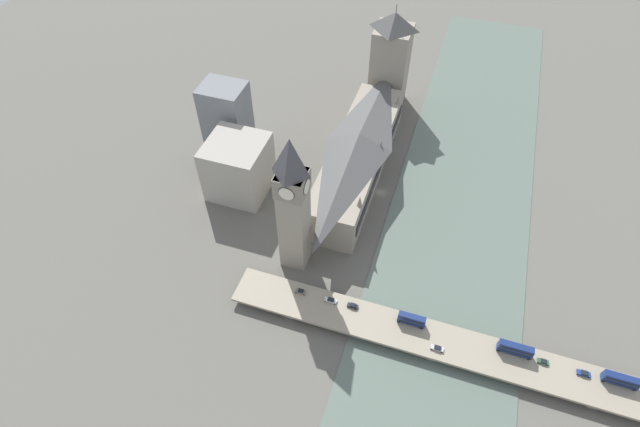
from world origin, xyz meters
The scene contains 17 objects.
ground_plane centered at (0.00, 0.00, 0.00)m, with size 600.00×600.00×0.00m, color #605E56.
river_water centered at (-36.40, 0.00, 0.15)m, with size 60.79×360.00×0.30m, color slate.
parliament_hall centered at (14.15, -8.00, 12.52)m, with size 22.77×94.63×25.24m.
clock_tower centered at (24.41, 48.37, 34.24)m, with size 11.29×11.29×64.35m.
victoria_tower centered at (14.21, -68.41, 26.19)m, with size 18.20×18.20×56.37m.
road_bridge centered at (-36.40, 69.03, 3.28)m, with size 153.58×15.22×4.10m.
double_decker_bus_lead centered at (-97.25, 65.67, 6.65)m, with size 11.34×2.62×4.63m.
double_decker_bus_mid centered at (-63.09, 65.45, 6.86)m, with size 11.96×2.54×5.02m.
double_decker_bus_rear centered at (-26.55, 65.36, 6.79)m, with size 10.15×2.46×4.87m.
car_northbound_lead centered at (-37.39, 72.55, 4.78)m, with size 4.61×1.79×1.33m.
car_northbound_mid centered at (-4.49, 65.44, 4.85)m, with size 4.06×1.75×1.51m.
car_northbound_tail centered at (4.08, 65.80, 4.84)m, with size 4.76×1.79×1.47m.
car_southbound_lead centered at (-86.25, 66.12, 4.78)m, with size 4.43×1.90×1.37m.
car_southbound_mid centered at (-72.98, 66.03, 4.74)m, with size 3.81×1.76×1.25m.
car_southbound_tail centered at (16.17, 65.59, 4.80)m, with size 4.10×1.80×1.40m.
city_block_west centered at (62.90, 17.93, 13.53)m, with size 25.62×25.57×27.06m.
city_block_center centered at (79.54, -6.96, 18.16)m, with size 20.37×16.90×36.31m.
Camera 1 is at (-23.46, 161.90, 167.59)m, focal length 28.00 mm.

